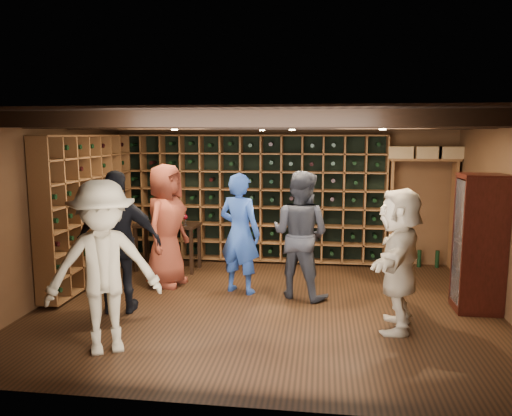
# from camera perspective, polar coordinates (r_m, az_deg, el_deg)

# --- Properties ---
(ground) EXTENTS (6.00, 6.00, 0.00)m
(ground) POSITION_cam_1_polar(r_m,az_deg,el_deg) (6.78, 1.14, -11.15)
(ground) COLOR black
(ground) RESTS_ON ground
(room_shell) EXTENTS (6.00, 6.00, 6.00)m
(room_shell) POSITION_cam_1_polar(r_m,az_deg,el_deg) (6.44, 1.27, 9.74)
(room_shell) COLOR brown
(room_shell) RESTS_ON ground
(wine_rack_back) EXTENTS (4.65, 0.30, 2.20)m
(wine_rack_back) POSITION_cam_1_polar(r_m,az_deg,el_deg) (8.84, -0.53, 1.14)
(wine_rack_back) COLOR brown
(wine_rack_back) RESTS_ON ground
(wine_rack_left) EXTENTS (0.30, 2.65, 2.20)m
(wine_rack_left) POSITION_cam_1_polar(r_m,az_deg,el_deg) (8.08, -18.52, 0.01)
(wine_rack_left) COLOR brown
(wine_rack_left) RESTS_ON ground
(crate_shelf) EXTENTS (1.20, 0.32, 2.07)m
(crate_shelf) POSITION_cam_1_polar(r_m,az_deg,el_deg) (8.86, 18.63, 3.44)
(crate_shelf) COLOR brown
(crate_shelf) RESTS_ON ground
(display_cabinet) EXTENTS (0.55, 0.50, 1.75)m
(display_cabinet) POSITION_cam_1_polar(r_m,az_deg,el_deg) (6.99, 24.11, -4.00)
(display_cabinet) COLOR black
(display_cabinet) RESTS_ON ground
(man_blue_shirt) EXTENTS (0.74, 0.61, 1.73)m
(man_blue_shirt) POSITION_cam_1_polar(r_m,az_deg,el_deg) (7.14, -1.87, -2.92)
(man_blue_shirt) COLOR navy
(man_blue_shirt) RESTS_ON ground
(man_grey_suit) EXTENTS (1.07, 0.97, 1.78)m
(man_grey_suit) POSITION_cam_1_polar(r_m,az_deg,el_deg) (6.97, 5.08, -3.04)
(man_grey_suit) COLOR black
(man_grey_suit) RESTS_ON ground
(guest_red_floral) EXTENTS (0.76, 1.00, 1.84)m
(guest_red_floral) POSITION_cam_1_polar(r_m,az_deg,el_deg) (7.60, -10.24, -1.96)
(guest_red_floral) COLOR maroon
(guest_red_floral) RESTS_ON ground
(guest_woman_black) EXTENTS (1.12, 0.59, 1.83)m
(guest_woman_black) POSITION_cam_1_polar(r_m,az_deg,el_deg) (6.56, -15.42, -3.82)
(guest_woman_black) COLOR black
(guest_woman_black) RESTS_ON ground
(guest_khaki) EXTENTS (1.35, 1.16, 1.82)m
(guest_khaki) POSITION_cam_1_polar(r_m,az_deg,el_deg) (5.42, -17.02, -6.52)
(guest_khaki) COLOR gray
(guest_khaki) RESTS_ON ground
(guest_beige) EXTENTS (0.80, 1.62, 1.67)m
(guest_beige) POSITION_cam_1_polar(r_m,az_deg,el_deg) (6.04, 16.00, -5.67)
(guest_beige) COLOR tan
(guest_beige) RESTS_ON ground
(tasting_table) EXTENTS (1.07, 0.58, 1.07)m
(tasting_table) POSITION_cam_1_polar(r_m,az_deg,el_deg) (8.49, -10.10, -2.31)
(tasting_table) COLOR black
(tasting_table) RESTS_ON ground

